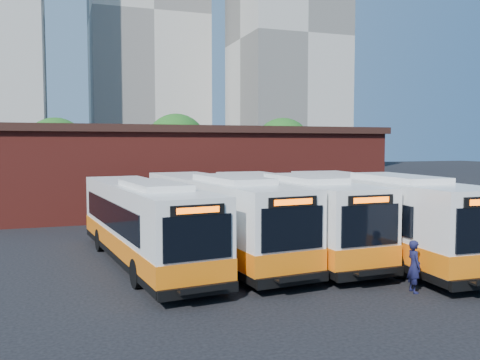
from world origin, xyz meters
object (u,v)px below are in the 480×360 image
object	(u,v)px
bus_midwest	(218,219)
transit_worker	(414,266)
bus_east	(376,218)
bus_west	(144,226)
bus_mideast	(288,216)

from	to	relation	value
bus_midwest	transit_worker	distance (m)	9.10
bus_midwest	bus_east	distance (m)	7.24
bus_west	transit_worker	xyz separation A→B (m)	(8.13, -7.32, -0.73)
bus_west	bus_midwest	xyz separation A→B (m)	(3.40, 0.42, 0.06)
bus_west	bus_mideast	distance (m)	6.81
bus_east	bus_midwest	bearing A→B (deg)	163.48
bus_mideast	transit_worker	bearing A→B (deg)	-82.09
bus_mideast	bus_east	bearing A→B (deg)	-34.12
bus_east	transit_worker	size ratio (longest dim) A/B	7.74
bus_west	bus_east	xyz separation A→B (m)	(10.26, -1.93, 0.09)
bus_west	transit_worker	world-z (taller)	bus_west
bus_east	transit_worker	distance (m)	5.86
bus_mideast	bus_east	xyz separation A→B (m)	(3.45, -2.17, 0.04)
bus_west	bus_mideast	size ratio (longest dim) A/B	0.98
bus_east	transit_worker	bearing A→B (deg)	-109.15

